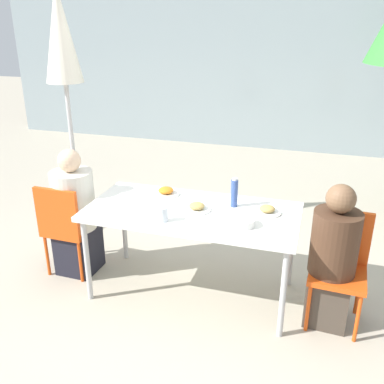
{
  "coord_description": "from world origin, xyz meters",
  "views": [
    {
      "loc": [
        0.89,
        -2.93,
        2.14
      ],
      "look_at": [
        0.0,
        0.0,
        0.91
      ],
      "focal_mm": 40.0,
      "sensor_mm": 36.0,
      "label": 1
    }
  ],
  "objects_px": {
    "chair_right": "(339,260)",
    "bottle": "(234,193)",
    "chair_left": "(66,224)",
    "salad_bowl": "(243,222)",
    "person_left": "(75,217)",
    "person_right": "(332,261)",
    "drinking_cup": "(163,214)",
    "closed_umbrella": "(62,48)"
  },
  "relations": [
    {
      "from": "chair_right",
      "to": "salad_bowl",
      "type": "bearing_deg",
      "value": 17.06
    },
    {
      "from": "chair_left",
      "to": "salad_bowl",
      "type": "distance_m",
      "value": 1.6
    },
    {
      "from": "chair_left",
      "to": "bottle",
      "type": "relative_size",
      "value": 3.56
    },
    {
      "from": "bottle",
      "to": "person_left",
      "type": "bearing_deg",
      "value": -174.45
    },
    {
      "from": "person_left",
      "to": "bottle",
      "type": "distance_m",
      "value": 1.43
    },
    {
      "from": "chair_left",
      "to": "chair_right",
      "type": "distance_m",
      "value": 2.27
    },
    {
      "from": "chair_left",
      "to": "bottle",
      "type": "bearing_deg",
      "value": 9.95
    },
    {
      "from": "drinking_cup",
      "to": "salad_bowl",
      "type": "relative_size",
      "value": 0.61
    },
    {
      "from": "closed_umbrella",
      "to": "salad_bowl",
      "type": "bearing_deg",
      "value": -25.06
    },
    {
      "from": "person_left",
      "to": "chair_right",
      "type": "distance_m",
      "value": 2.22
    },
    {
      "from": "chair_left",
      "to": "person_right",
      "type": "distance_m",
      "value": 2.22
    },
    {
      "from": "chair_right",
      "to": "bottle",
      "type": "relative_size",
      "value": 3.56
    },
    {
      "from": "chair_right",
      "to": "salad_bowl",
      "type": "distance_m",
      "value": 0.78
    },
    {
      "from": "chair_right",
      "to": "bottle",
      "type": "distance_m",
      "value": 0.93
    },
    {
      "from": "closed_umbrella",
      "to": "bottle",
      "type": "height_order",
      "value": "closed_umbrella"
    },
    {
      "from": "person_left",
      "to": "drinking_cup",
      "type": "relative_size",
      "value": 10.56
    },
    {
      "from": "chair_left",
      "to": "person_right",
      "type": "bearing_deg",
      "value": 1.14
    },
    {
      "from": "person_left",
      "to": "salad_bowl",
      "type": "height_order",
      "value": "person_left"
    },
    {
      "from": "bottle",
      "to": "chair_left",
      "type": "bearing_deg",
      "value": -171.53
    },
    {
      "from": "person_left",
      "to": "chair_right",
      "type": "height_order",
      "value": "person_left"
    },
    {
      "from": "chair_left",
      "to": "chair_right",
      "type": "height_order",
      "value": "same"
    },
    {
      "from": "person_right",
      "to": "closed_umbrella",
      "type": "xyz_separation_m",
      "value": [
        -2.58,
        0.81,
        1.38
      ]
    },
    {
      "from": "bottle",
      "to": "salad_bowl",
      "type": "relative_size",
      "value": 1.35
    },
    {
      "from": "chair_left",
      "to": "closed_umbrella",
      "type": "bearing_deg",
      "value": 116.22
    },
    {
      "from": "drinking_cup",
      "to": "person_left",
      "type": "bearing_deg",
      "value": 163.09
    },
    {
      "from": "person_left",
      "to": "chair_right",
      "type": "bearing_deg",
      "value": 1.09
    },
    {
      "from": "closed_umbrella",
      "to": "person_left",
      "type": "bearing_deg",
      "value": -59.72
    },
    {
      "from": "closed_umbrella",
      "to": "drinking_cup",
      "type": "xyz_separation_m",
      "value": [
        1.36,
        -1.0,
        -1.09
      ]
    },
    {
      "from": "person_right",
      "to": "person_left",
      "type": "bearing_deg",
      "value": 0.96
    },
    {
      "from": "person_right",
      "to": "drinking_cup",
      "type": "relative_size",
      "value": 10.22
    },
    {
      "from": "closed_umbrella",
      "to": "bottle",
      "type": "relative_size",
      "value": 10.34
    },
    {
      "from": "drinking_cup",
      "to": "person_right",
      "type": "bearing_deg",
      "value": 8.91
    },
    {
      "from": "bottle",
      "to": "drinking_cup",
      "type": "xyz_separation_m",
      "value": [
        -0.45,
        -0.42,
        -0.06
      ]
    },
    {
      "from": "person_left",
      "to": "bottle",
      "type": "bearing_deg",
      "value": 7.04
    },
    {
      "from": "salad_bowl",
      "to": "person_right",
      "type": "bearing_deg",
      "value": 8.23
    },
    {
      "from": "person_right",
      "to": "bottle",
      "type": "relative_size",
      "value": 4.64
    },
    {
      "from": "person_right",
      "to": "chair_left",
      "type": "bearing_deg",
      "value": 3.06
    },
    {
      "from": "bottle",
      "to": "drinking_cup",
      "type": "height_order",
      "value": "bottle"
    },
    {
      "from": "salad_bowl",
      "to": "chair_left",
      "type": "bearing_deg",
      "value": 176.07
    },
    {
      "from": "person_left",
      "to": "closed_umbrella",
      "type": "height_order",
      "value": "closed_umbrella"
    },
    {
      "from": "chair_left",
      "to": "bottle",
      "type": "height_order",
      "value": "bottle"
    },
    {
      "from": "bottle",
      "to": "salad_bowl",
      "type": "distance_m",
      "value": 0.36
    }
  ]
}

